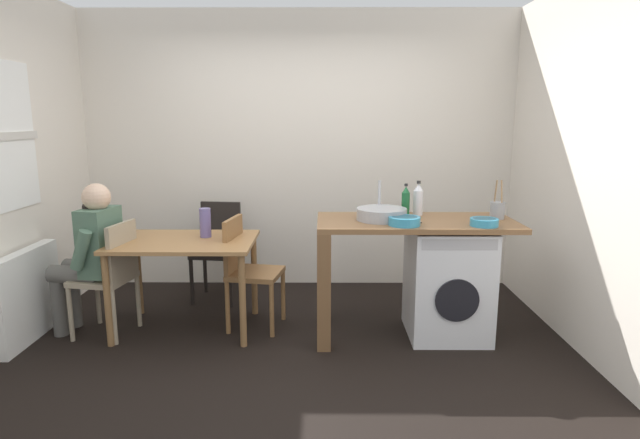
# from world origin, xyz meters

# --- Properties ---
(ground_plane) EXTENTS (5.46, 5.46, 0.00)m
(ground_plane) POSITION_xyz_m (0.00, 0.00, 0.00)
(ground_plane) COLOR black
(wall_back) EXTENTS (4.60, 0.10, 2.70)m
(wall_back) POSITION_xyz_m (0.00, 1.75, 1.35)
(wall_back) COLOR silver
(wall_back) RESTS_ON ground_plane
(wall_counter_side) EXTENTS (0.10, 3.80, 2.70)m
(wall_counter_side) POSITION_xyz_m (2.15, 0.00, 1.35)
(wall_counter_side) COLOR silver
(wall_counter_side) RESTS_ON ground_plane
(radiator) EXTENTS (0.10, 0.80, 0.70)m
(radiator) POSITION_xyz_m (-2.02, 0.30, 0.35)
(radiator) COLOR white
(radiator) RESTS_ON ground_plane
(dining_table) EXTENTS (1.10, 0.76, 0.74)m
(dining_table) POSITION_xyz_m (-0.86, 0.51, 0.64)
(dining_table) COLOR #9E7042
(dining_table) RESTS_ON ground_plane
(chair_person_seat) EXTENTS (0.46, 0.46, 0.90)m
(chair_person_seat) POSITION_xyz_m (-1.40, 0.39, 0.51)
(chair_person_seat) COLOR gray
(chair_person_seat) RESTS_ON ground_plane
(chair_opposite) EXTENTS (0.46, 0.46, 0.90)m
(chair_opposite) POSITION_xyz_m (-0.38, 0.57, 0.51)
(chair_opposite) COLOR olive
(chair_opposite) RESTS_ON ground_plane
(chair_spare_by_wall) EXTENTS (0.44, 0.44, 0.90)m
(chair_spare_by_wall) POSITION_xyz_m (-0.75, 1.28, 0.51)
(chair_spare_by_wall) COLOR black
(chair_spare_by_wall) RESTS_ON ground_plane
(seated_person) EXTENTS (0.53, 0.53, 1.20)m
(seated_person) POSITION_xyz_m (-1.56, 0.42, 0.67)
(seated_person) COLOR #595651
(seated_person) RESTS_ON ground_plane
(kitchen_counter) EXTENTS (1.50, 0.68, 0.92)m
(kitchen_counter) POSITION_xyz_m (0.73, 0.41, 0.76)
(kitchen_counter) COLOR brown
(kitchen_counter) RESTS_ON ground_plane
(washing_machine) EXTENTS (0.60, 0.61, 0.86)m
(washing_machine) POSITION_xyz_m (1.21, 0.41, 0.43)
(washing_machine) COLOR silver
(washing_machine) RESTS_ON ground_plane
(sink_basin) EXTENTS (0.38, 0.38, 0.09)m
(sink_basin) POSITION_xyz_m (0.68, 0.41, 0.97)
(sink_basin) COLOR #9EA0A5
(sink_basin) RESTS_ON kitchen_counter
(tap) EXTENTS (0.02, 0.02, 0.28)m
(tap) POSITION_xyz_m (0.68, 0.59, 1.06)
(tap) COLOR #B2B2B7
(tap) RESTS_ON kitchen_counter
(bottle_tall_green) EXTENTS (0.06, 0.06, 0.26)m
(bottle_tall_green) POSITION_xyz_m (0.89, 0.58, 1.04)
(bottle_tall_green) COLOR #19592D
(bottle_tall_green) RESTS_ON kitchen_counter
(bottle_squat_brown) EXTENTS (0.08, 0.08, 0.27)m
(bottle_squat_brown) POSITION_xyz_m (0.99, 0.62, 1.04)
(bottle_squat_brown) COLOR silver
(bottle_squat_brown) RESTS_ON kitchen_counter
(mixing_bowl) EXTENTS (0.23, 0.23, 0.06)m
(mixing_bowl) POSITION_xyz_m (0.82, 0.21, 0.96)
(mixing_bowl) COLOR teal
(mixing_bowl) RESTS_ON kitchen_counter
(utensil_crock) EXTENTS (0.11, 0.11, 0.30)m
(utensil_crock) POSITION_xyz_m (1.57, 0.46, 0.99)
(utensil_crock) COLOR gray
(utensil_crock) RESTS_ON kitchen_counter
(colander) EXTENTS (0.20, 0.20, 0.06)m
(colander) POSITION_xyz_m (1.39, 0.19, 0.95)
(colander) COLOR teal
(colander) RESTS_ON kitchen_counter
(vase) EXTENTS (0.09, 0.09, 0.23)m
(vase) POSITION_xyz_m (-0.71, 0.61, 0.86)
(vase) COLOR slate
(vase) RESTS_ON dining_table
(scissors) EXTENTS (0.15, 0.06, 0.01)m
(scissors) POSITION_xyz_m (0.89, 0.31, 0.92)
(scissors) COLOR #B2B2B7
(scissors) RESTS_ON kitchen_counter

